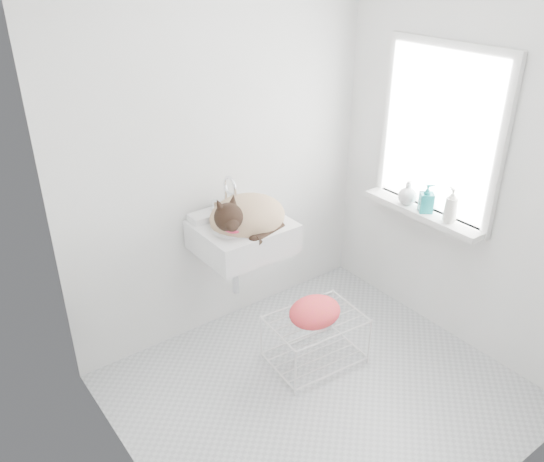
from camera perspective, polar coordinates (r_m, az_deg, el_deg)
floor at (r=3.48m, az=4.95°, el=-16.16°), size 2.20×2.00×0.02m
back_wall at (r=3.52m, az=-5.11°, el=8.34°), size 2.20×0.02×2.50m
right_wall at (r=3.56m, az=19.32°, el=7.15°), size 0.02×2.00×2.50m
left_wall at (r=2.26m, az=-15.29°, el=-4.19°), size 0.02×2.00×2.50m
window_glass at (r=3.63m, az=16.87°, el=9.55°), size 0.01×0.80×1.00m
window_frame at (r=3.62m, az=16.72°, el=9.51°), size 0.04×0.90×1.10m
windowsill at (r=3.76m, az=15.10°, el=1.83°), size 0.16×0.88×0.04m
sink at (r=3.45m, az=-3.05°, el=0.81°), size 0.56×0.49×0.23m
faucet at (r=3.53m, az=-4.75°, el=3.89°), size 0.20×0.14×0.20m
cat at (r=3.42m, az=-2.75°, el=1.37°), size 0.50×0.40×0.32m
wire_rack at (r=3.60m, az=4.41°, el=-11.21°), size 0.59×0.44×0.34m
towel at (r=3.44m, az=4.38°, el=-8.80°), size 0.36×0.26×0.14m
bottle_a at (r=3.63m, az=17.58°, el=0.90°), size 0.09×0.09×0.19m
bottle_b at (r=3.73m, az=15.34°, el=1.93°), size 0.12×0.12×0.19m
bottle_c at (r=3.81m, az=13.56°, el=2.75°), size 0.13×0.13×0.16m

